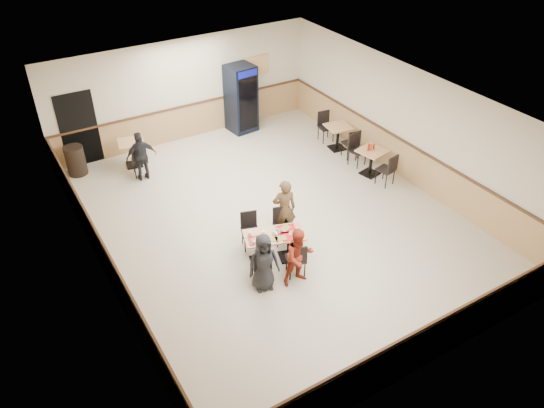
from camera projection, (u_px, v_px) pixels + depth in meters
ground at (273, 220)px, 12.66m from camera, size 10.00×10.00×0.00m
room_shell at (280, 138)px, 14.88m from camera, size 10.00×10.00×10.00m
main_table at (274, 243)px, 11.21m from camera, size 1.41×0.99×0.68m
main_chairs at (272, 244)px, 11.21m from camera, size 1.53×1.76×0.86m
diner_woman_left at (263, 262)px, 10.40m from camera, size 0.71×0.54×1.29m
diner_woman_right at (299, 257)px, 10.54m from camera, size 0.66×0.53×1.30m
diner_man_opposite at (284, 209)px, 11.75m from camera, size 0.62×0.51×1.47m
lone_diner at (141, 156)px, 13.81m from camera, size 0.82×0.38×1.36m
tabletop_clutter at (276, 235)px, 11.03m from camera, size 1.15×0.71×0.12m
side_table_near at (371, 158)px, 14.12m from camera, size 0.80×0.80×0.73m
side_table_near_chair_south at (386, 169)px, 13.72m from camera, size 0.50×0.50×0.92m
side_table_near_chair_north at (358, 150)px, 14.54m from camera, size 0.50×0.50×0.92m
side_table_far at (338, 134)px, 15.30m from camera, size 0.76×0.76×0.72m
side_table_far_chair_south at (350, 143)px, 14.90m from camera, size 0.48×0.48×0.92m
side_table_far_chair_north at (326, 127)px, 15.72m from camera, size 0.48×0.48×0.92m
condiment_caddy at (371, 147)px, 13.95m from camera, size 0.23×0.06×0.20m
back_table at (132, 150)px, 14.51m from camera, size 0.81×0.81×0.73m
back_table_chair_lone at (139, 159)px, 14.11m from camera, size 0.51×0.51×0.92m
pepsi_cooler at (241, 99)px, 16.01m from camera, size 0.85×0.86×2.06m
trash_bin at (76, 160)px, 14.18m from camera, size 0.51×0.51×0.81m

